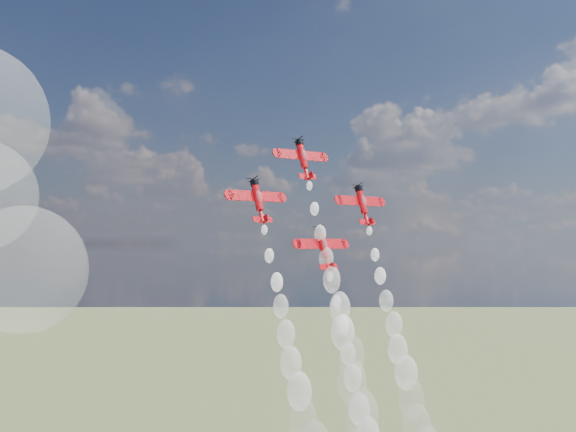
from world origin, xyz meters
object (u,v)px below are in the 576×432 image
Objects in this scene: plane_left at (258,200)px; plane_right at (362,204)px; plane_lead at (303,158)px; plane_slot at (324,247)px.

plane_left is 25.96m from plane_right.
plane_lead is 1.00× the size of plane_left.
plane_right is (12.98, -3.01, -8.58)m from plane_lead.
plane_lead is 1.00× the size of plane_right.
plane_lead is 15.85m from plane_left.
plane_lead is 15.85m from plane_right.
plane_left is at bearing 180.00° from plane_right.
plane_slot is at bearing -13.04° from plane_left.
plane_lead reaches higher than plane_left.
plane_lead reaches higher than plane_right.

